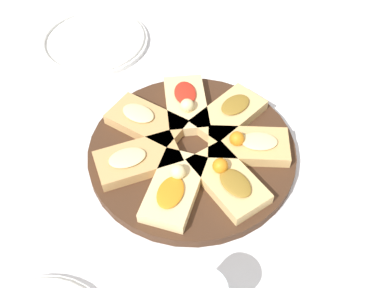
% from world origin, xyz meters
% --- Properties ---
extents(ground_plane, '(3.00, 3.00, 0.00)m').
position_xyz_m(ground_plane, '(0.00, 0.00, 0.00)').
color(ground_plane, white).
extents(serving_board, '(0.37, 0.37, 0.02)m').
position_xyz_m(serving_board, '(0.00, 0.00, 0.01)').
color(serving_board, '#422819').
rests_on(serving_board, ground_plane).
extents(focaccia_slice_0, '(0.14, 0.16, 0.04)m').
position_xyz_m(focaccia_slice_0, '(-0.06, 0.08, 0.03)').
color(focaccia_slice_0, '#E5C689').
rests_on(focaccia_slice_0, serving_board).
extents(focaccia_slice_1, '(0.14, 0.08, 0.04)m').
position_xyz_m(focaccia_slice_1, '(-0.10, 0.00, 0.03)').
color(focaccia_slice_1, '#DBB775').
rests_on(focaccia_slice_1, serving_board).
extents(focaccia_slice_2, '(0.15, 0.16, 0.04)m').
position_xyz_m(focaccia_slice_2, '(-0.06, -0.08, 0.03)').
color(focaccia_slice_2, tan).
rests_on(focaccia_slice_2, serving_board).
extents(focaccia_slice_3, '(0.10, 0.15, 0.03)m').
position_xyz_m(focaccia_slice_3, '(0.02, -0.10, 0.03)').
color(focaccia_slice_3, '#DBB775').
rests_on(focaccia_slice_3, serving_board).
extents(focaccia_slice_4, '(0.16, 0.14, 0.04)m').
position_xyz_m(focaccia_slice_4, '(0.09, -0.05, 0.03)').
color(focaccia_slice_4, '#E5C689').
rests_on(focaccia_slice_4, serving_board).
extents(focaccia_slice_5, '(0.16, 0.12, 0.03)m').
position_xyz_m(focaccia_slice_5, '(0.09, 0.04, 0.03)').
color(focaccia_slice_5, tan).
rests_on(focaccia_slice_5, serving_board).
extents(focaccia_slice_6, '(0.11, 0.16, 0.03)m').
position_xyz_m(focaccia_slice_6, '(0.03, 0.10, 0.03)').
color(focaccia_slice_6, tan).
rests_on(focaccia_slice_6, serving_board).
extents(plate_right, '(0.24, 0.24, 0.02)m').
position_xyz_m(plate_right, '(0.39, -0.02, 0.01)').
color(plate_right, white).
rests_on(plate_right, ground_plane).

